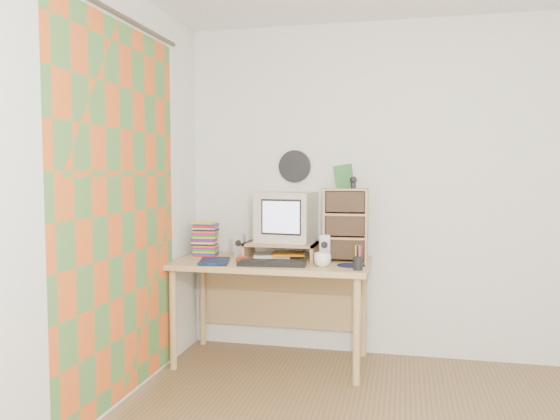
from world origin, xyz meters
The scene contains 20 objects.
back_wall centered at (0.00, 1.75, 1.25)m, with size 3.50×3.50×0.00m, color silver.
left_wall centered at (-1.75, 0.00, 1.25)m, with size 3.50×3.50×0.00m, color silver.
curtain centered at (-1.71, 0.48, 1.15)m, with size 2.20×2.20×0.00m, color #E05C1F.
wall_disc centered at (-0.93, 1.73, 1.43)m, with size 0.25×0.25×0.02m, color black.
desk centered at (-1.03, 1.44, 0.62)m, with size 1.40×0.70×0.75m.
monitor_riser centered at (-0.98, 1.48, 0.84)m, with size 0.52×0.30×0.12m.
crt_monitor centered at (-0.96, 1.53, 1.05)m, with size 0.39×0.39×0.37m, color beige.
speaker_left centered at (-1.28, 1.42, 0.84)m, with size 0.07×0.07×0.18m, color silver.
speaker_right centered at (-0.64, 1.41, 0.85)m, with size 0.07×0.07×0.20m, color silver.
keyboard centered at (-0.98, 1.18, 0.77)m, with size 0.46×0.15×0.03m, color black.
dvd_stack centered at (-1.58, 1.49, 0.87)m, with size 0.17×0.12×0.25m, color brown, non-canonical shape.
cd_rack centered at (-0.51, 1.49, 1.01)m, with size 0.31×0.17×0.52m, color tan.
mug centered at (-0.63, 1.21, 0.80)m, with size 0.12×0.12×0.09m, color white.
diary centered at (-1.50, 1.17, 0.77)m, with size 0.25×0.18×0.05m, color #101C3C.
mousepad centered at (-0.45, 1.29, 0.75)m, with size 0.19×0.19×0.00m, color black.
pen_cup centered at (-0.39, 1.13, 0.81)m, with size 0.06×0.06×0.13m, color black, non-canonical shape.
papers centered at (-1.01, 1.51, 0.77)m, with size 0.27×0.19×0.04m, color beige, non-canonical shape.
red_box centered at (-1.20, 1.24, 0.77)m, with size 0.08×0.05×0.04m, color #AC2512.
game_box centered at (-0.52, 1.48, 1.36)m, with size 0.13×0.03×0.17m, color #164F19.
webcam centered at (-0.45, 1.45, 1.31)m, with size 0.05×0.05×0.09m, color black, non-canonical shape.
Camera 1 is at (-0.10, -2.41, 1.39)m, focal length 35.00 mm.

